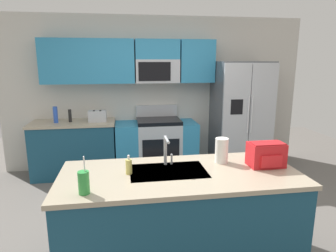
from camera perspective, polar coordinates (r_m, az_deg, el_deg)
name	(u,v)px	position (r m, az deg, el deg)	size (l,w,h in m)	color
ground_plane	(179,226)	(3.58, 2.14, -18.79)	(9.00, 9.00, 0.00)	#66605B
kitchen_wall_unit	(148,84)	(5.12, -3.82, 8.21)	(5.20, 0.43, 2.60)	beige
back_counter	(75,149)	(5.06, -17.68, -4.19)	(1.33, 0.63, 0.90)	navy
range_oven	(156,145)	(5.04, -2.25, -3.78)	(1.36, 0.61, 1.10)	#B7BABF
refrigerator	(240,116)	(5.22, 13.88, 1.89)	(0.90, 0.76, 1.85)	#4C4F54
island_counter	(180,218)	(2.82, 2.28, -17.43)	(2.11, 0.92, 0.90)	navy
toaster	(97,116)	(4.84, -13.55, 1.87)	(0.28, 0.16, 0.18)	#B7BABF
pepper_mill	(70,116)	(4.94, -18.51, 1.91)	(0.05, 0.05, 0.20)	black
bottle_blue	(55,115)	(4.95, -21.02, 2.06)	(0.07, 0.07, 0.26)	blue
sink_faucet	(166,148)	(2.73, -0.31, -4.35)	(0.08, 0.21, 0.28)	#B7BABF
drink_cup_green	(84,182)	(2.28, -16.05, -10.50)	(0.08, 0.08, 0.29)	green
soap_dispenser	(129,166)	(2.59, -7.63, -7.78)	(0.06, 0.06, 0.17)	#D8CC66
paper_towel_roll	(222,150)	(2.88, 10.37, -4.68)	(0.12, 0.12, 0.24)	white
backpack	(266,154)	(2.88, 18.56, -5.20)	(0.32, 0.22, 0.23)	red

